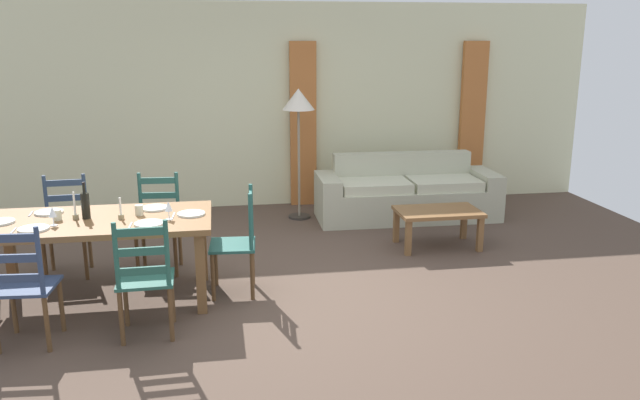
# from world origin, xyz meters

# --- Properties ---
(ground_plane) EXTENTS (9.60, 9.60, 0.02)m
(ground_plane) POSITION_xyz_m (0.00, 0.00, -0.01)
(ground_plane) COLOR brown
(wall_far) EXTENTS (9.60, 0.16, 2.70)m
(wall_far) POSITION_xyz_m (0.00, 3.30, 1.35)
(wall_far) COLOR beige
(wall_far) RESTS_ON ground_plane
(curtain_panel_left) EXTENTS (0.35, 0.08, 2.20)m
(curtain_panel_left) POSITION_xyz_m (0.79, 3.16, 1.10)
(curtain_panel_left) COLOR #B86933
(curtain_panel_left) RESTS_ON ground_plane
(curtain_panel_right) EXTENTS (0.35, 0.08, 2.20)m
(curtain_panel_right) POSITION_xyz_m (3.19, 3.16, 1.10)
(curtain_panel_right) COLOR #B86933
(curtain_panel_right) RESTS_ON ground_plane
(dining_table) EXTENTS (1.90, 0.96, 0.75)m
(dining_table) POSITION_xyz_m (-1.40, 0.12, 0.66)
(dining_table) COLOR brown
(dining_table) RESTS_ON ground_plane
(dining_chair_near_left) EXTENTS (0.45, 0.43, 0.96)m
(dining_chair_near_left) POSITION_xyz_m (-1.82, -0.64, 0.48)
(dining_chair_near_left) COLOR navy
(dining_chair_near_left) RESTS_ON ground_plane
(dining_chair_near_right) EXTENTS (0.43, 0.41, 0.96)m
(dining_chair_near_right) POSITION_xyz_m (-0.95, -0.64, 0.48)
(dining_chair_near_right) COLOR #25584B
(dining_chair_near_right) RESTS_ON ground_plane
(dining_chair_far_left) EXTENTS (0.44, 0.42, 0.96)m
(dining_chair_far_left) POSITION_xyz_m (-1.84, 0.89, 0.48)
(dining_chair_far_left) COLOR #2D3F59
(dining_chair_far_left) RESTS_ON ground_plane
(dining_chair_far_right) EXTENTS (0.45, 0.43, 0.96)m
(dining_chair_far_right) POSITION_xyz_m (-0.97, 0.85, 0.48)
(dining_chair_far_right) COLOR #25554C
(dining_chair_far_right) RESTS_ON ground_plane
(dining_chair_head_east) EXTENTS (0.43, 0.45, 0.96)m
(dining_chair_head_east) POSITION_xyz_m (-0.22, 0.14, 0.48)
(dining_chair_head_east) COLOR #245850
(dining_chair_head_east) RESTS_ON ground_plane
(dinner_plate_near_left) EXTENTS (0.24, 0.24, 0.02)m
(dinner_plate_near_left) POSITION_xyz_m (-1.85, -0.13, 0.76)
(dinner_plate_near_left) COLOR white
(dinner_plate_near_left) RESTS_ON dining_table
(fork_near_left) EXTENTS (0.02, 0.17, 0.01)m
(fork_near_left) POSITION_xyz_m (-2.00, -0.13, 0.75)
(fork_near_left) COLOR silver
(fork_near_left) RESTS_ON dining_table
(dinner_plate_near_right) EXTENTS (0.24, 0.24, 0.02)m
(dinner_plate_near_right) POSITION_xyz_m (-0.95, -0.13, 0.76)
(dinner_plate_near_right) COLOR white
(dinner_plate_near_right) RESTS_ON dining_table
(fork_near_right) EXTENTS (0.02, 0.17, 0.01)m
(fork_near_right) POSITION_xyz_m (-1.10, -0.13, 0.75)
(fork_near_right) COLOR silver
(fork_near_right) RESTS_ON dining_table
(dinner_plate_far_left) EXTENTS (0.24, 0.24, 0.02)m
(dinner_plate_far_left) POSITION_xyz_m (-1.85, 0.37, 0.76)
(dinner_plate_far_left) COLOR white
(dinner_plate_far_left) RESTS_ON dining_table
(fork_far_left) EXTENTS (0.03, 0.17, 0.01)m
(fork_far_left) POSITION_xyz_m (-2.00, 0.37, 0.75)
(fork_far_left) COLOR silver
(fork_far_left) RESTS_ON dining_table
(dinner_plate_far_right) EXTENTS (0.24, 0.24, 0.02)m
(dinner_plate_far_right) POSITION_xyz_m (-0.95, 0.37, 0.76)
(dinner_plate_far_right) COLOR white
(dinner_plate_far_right) RESTS_ON dining_table
(fork_far_right) EXTENTS (0.02, 0.17, 0.01)m
(fork_far_right) POSITION_xyz_m (-1.10, 0.37, 0.75)
(fork_far_right) COLOR silver
(fork_far_right) RESTS_ON dining_table
(dinner_plate_head_west) EXTENTS (0.24, 0.24, 0.02)m
(dinner_plate_head_west) POSITION_xyz_m (-2.18, 0.12, 0.76)
(dinner_plate_head_west) COLOR white
(dinner_plate_head_west) RESTS_ON dining_table
(dinner_plate_head_east) EXTENTS (0.24, 0.24, 0.02)m
(dinner_plate_head_east) POSITION_xyz_m (-0.62, 0.12, 0.76)
(dinner_plate_head_east) COLOR white
(dinner_plate_head_east) RESTS_ON dining_table
(fork_head_east) EXTENTS (0.02, 0.17, 0.01)m
(fork_head_east) POSITION_xyz_m (-0.77, 0.12, 0.75)
(fork_head_east) COLOR silver
(fork_head_east) RESTS_ON dining_table
(wine_bottle) EXTENTS (0.07, 0.07, 0.32)m
(wine_bottle) POSITION_xyz_m (-1.49, 0.15, 0.87)
(wine_bottle) COLOR black
(wine_bottle) RESTS_ON dining_table
(wine_glass_near_left) EXTENTS (0.06, 0.06, 0.16)m
(wine_glass_near_left) POSITION_xyz_m (-1.72, -0.03, 0.86)
(wine_glass_near_left) COLOR white
(wine_glass_near_left) RESTS_ON dining_table
(wine_glass_near_right) EXTENTS (0.06, 0.06, 0.16)m
(wine_glass_near_right) POSITION_xyz_m (-0.80, 0.00, 0.86)
(wine_glass_near_right) COLOR white
(wine_glass_near_right) RESTS_ON dining_table
(coffee_cup_primary) EXTENTS (0.07, 0.07, 0.09)m
(coffee_cup_primary) POSITION_xyz_m (-1.06, 0.18, 0.80)
(coffee_cup_primary) COLOR beige
(coffee_cup_primary) RESTS_ON dining_table
(coffee_cup_secondary) EXTENTS (0.07, 0.07, 0.09)m
(coffee_cup_secondary) POSITION_xyz_m (-1.72, 0.14, 0.80)
(coffee_cup_secondary) COLOR beige
(coffee_cup_secondary) RESTS_ON dining_table
(candle_tall) EXTENTS (0.05, 0.05, 0.24)m
(candle_tall) POSITION_xyz_m (-1.58, 0.14, 0.82)
(candle_tall) COLOR #998C66
(candle_tall) RESTS_ON dining_table
(candle_short) EXTENTS (0.05, 0.05, 0.19)m
(candle_short) POSITION_xyz_m (-1.20, 0.08, 0.80)
(candle_short) COLOR #998C66
(candle_short) RESTS_ON dining_table
(couch) EXTENTS (2.29, 0.84, 0.80)m
(couch) POSITION_xyz_m (1.99, 2.30, 0.29)
(couch) COLOR #B3B397
(couch) RESTS_ON ground_plane
(coffee_table) EXTENTS (0.90, 0.56, 0.42)m
(coffee_table) POSITION_xyz_m (1.98, 1.09, 0.36)
(coffee_table) COLOR brown
(coffee_table) RESTS_ON ground_plane
(standing_lamp) EXTENTS (0.40, 0.40, 1.64)m
(standing_lamp) POSITION_xyz_m (0.64, 2.49, 1.41)
(standing_lamp) COLOR #332D28
(standing_lamp) RESTS_ON ground_plane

